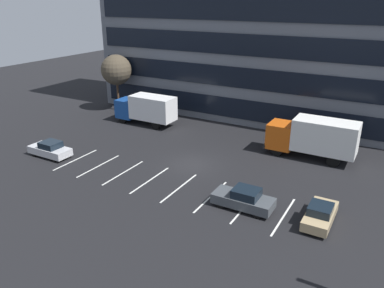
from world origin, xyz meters
name	(u,v)px	position (x,y,z in m)	size (l,w,h in m)	color
ground_plane	(192,164)	(0.00, 0.00, 0.00)	(120.00, 120.00, 0.00)	black
office_building	(267,26)	(0.00, 17.95, 10.80)	(41.30, 11.52, 21.60)	slate
lot_markings	(164,184)	(0.00, -4.48, 0.00)	(19.74, 5.40, 0.01)	silver
box_truck_blue	(146,108)	(-10.26, 7.27, 1.95)	(7.49, 2.48, 3.47)	#194799
box_truck_orange	(313,136)	(8.97, 6.75, 2.12)	(8.12, 2.69, 3.76)	#D85914
sedan_silver	(50,149)	(-12.43, -5.06, 0.71)	(4.18, 1.75, 1.50)	silver
sedan_charcoal	(244,199)	(6.96, -4.83, 0.73)	(4.33, 1.81, 1.55)	#474C51
sedan_tan	(320,214)	(12.10, -4.13, 0.67)	(1.66, 3.97, 1.42)	tan
bare_tree	(116,70)	(-17.00, 10.33, 5.30)	(3.87, 3.87, 7.25)	#473323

